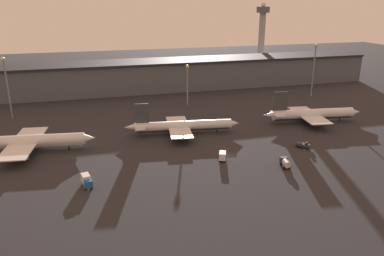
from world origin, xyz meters
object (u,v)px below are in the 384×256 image
object	(u,v)px
service_vehicle_4	(87,180)
service_vehicle_3	(303,145)
airplane_0	(28,142)
airplane_2	(312,114)
control_tower	(262,34)
service_vehicle_0	(285,162)
service_vehicle_1	(223,155)
airplane_1	(182,126)

from	to	relation	value
service_vehicle_4	service_vehicle_3	bearing A→B (deg)	84.06
airplane_0	service_vehicle_3	bearing A→B (deg)	-5.81
airplane_2	control_tower	world-z (taller)	control_tower
service_vehicle_0	service_vehicle_1	distance (m)	20.66
airplane_1	service_vehicle_1	distance (m)	29.78
airplane_2	service_vehicle_1	xyz separation A→B (m)	(-51.88, -28.07, -2.07)
airplane_1	service_vehicle_1	size ratio (longest dim) A/B	8.42
service_vehicle_3	control_tower	xyz separation A→B (m)	(45.98, 134.05, 27.48)
service_vehicle_1	service_vehicle_3	xyz separation A→B (m)	(32.20, 2.52, -0.58)
service_vehicle_4	control_tower	size ratio (longest dim) A/B	0.12
airplane_1	service_vehicle_4	xyz separation A→B (m)	(-37.74, -35.88, -1.50)
service_vehicle_0	service_vehicle_3	world-z (taller)	service_vehicle_0
service_vehicle_0	service_vehicle_1	world-z (taller)	service_vehicle_1
service_vehicle_1	control_tower	size ratio (longest dim) A/B	0.11
service_vehicle_3	control_tower	size ratio (longest dim) A/B	0.11
service_vehicle_1	service_vehicle_4	distance (m)	44.96
service_vehicle_4	airplane_1	bearing A→B (deg)	120.60
airplane_2	service_vehicle_1	bearing A→B (deg)	-143.90
service_vehicle_1	service_vehicle_4	bearing A→B (deg)	120.23
service_vehicle_3	service_vehicle_1	bearing A→B (deg)	-121.95
service_vehicle_0	airplane_2	bearing A→B (deg)	-31.16
airplane_1	service_vehicle_4	world-z (taller)	airplane_1
airplane_0	service_vehicle_4	distance (m)	37.93
airplane_0	airplane_2	xyz separation A→B (m)	(115.78, 2.50, -0.09)
control_tower	airplane_2	bearing A→B (deg)	-103.63
service_vehicle_4	control_tower	bearing A→B (deg)	126.53
service_vehicle_4	airplane_2	bearing A→B (deg)	97.01
airplane_2	control_tower	size ratio (longest dim) A/B	0.91
airplane_0	airplane_1	bearing A→B (deg)	11.08
service_vehicle_0	service_vehicle_4	world-z (taller)	service_vehicle_4
airplane_2	control_tower	xyz separation A→B (m)	(26.30, 108.50, 24.83)
airplane_1	service_vehicle_3	size ratio (longest dim) A/B	8.78
airplane_1	control_tower	distance (m)	139.35
airplane_1	service_vehicle_4	size ratio (longest dim) A/B	7.88
service_vehicle_3	control_tower	world-z (taller)	control_tower
airplane_0	service_vehicle_4	world-z (taller)	airplane_0
airplane_1	service_vehicle_0	bearing A→B (deg)	-50.70
airplane_1	service_vehicle_4	distance (m)	52.10
service_vehicle_3	control_tower	bearing A→B (deg)	124.64
airplane_2	service_vehicle_1	world-z (taller)	airplane_2
airplane_1	airplane_2	xyz separation A→B (m)	(58.57, -0.90, 0.42)
control_tower	service_vehicle_4	bearing A→B (deg)	-130.52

